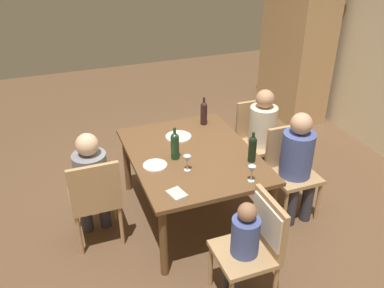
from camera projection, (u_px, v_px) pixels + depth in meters
ground_plane at (192, 214)px, 4.33m from camera, size 10.00×10.00×0.00m
armoire_cabinet at (297, 43)px, 6.03m from camera, size 1.18×0.62×2.18m
dining_table at (192, 160)px, 4.01m from camera, size 1.50×1.16×0.74m
chair_near at (95, 196)px, 3.70m from camera, size 0.44×0.44×0.92m
chair_far_left at (258, 136)px, 4.71m from camera, size 0.44×0.44×0.92m
chair_far_right at (290, 165)px, 4.16m from camera, size 0.44×0.44×0.92m
chair_right_end at (259, 236)px, 3.16m from camera, size 0.44×0.46×0.92m
person_woman_host at (92, 179)px, 3.74m from camera, size 0.35×0.30×1.12m
person_man_bearded at (263, 131)px, 4.57m from camera, size 0.35×0.30×1.12m
person_man_guest at (298, 160)px, 4.01m from camera, size 0.36×0.31×1.14m
person_child_small at (242, 245)px, 3.13m from camera, size 0.22×0.25×0.94m
wine_bottle_tall_green at (204, 113)px, 4.45m from camera, size 0.07×0.07×0.31m
wine_bottle_dark_red at (252, 148)px, 3.78m from camera, size 0.07×0.07×0.30m
wine_bottle_short_olive at (175, 145)px, 3.82m from camera, size 0.08×0.08×0.32m
wine_glass_near_left at (252, 170)px, 3.51m from camera, size 0.07×0.07×0.15m
wine_glass_centre at (187, 160)px, 3.66m from camera, size 0.07×0.07×0.15m
dinner_plate_host at (155, 165)px, 3.77m from camera, size 0.22×0.22×0.01m
dinner_plate_guest_left at (178, 137)px, 4.25m from camera, size 0.27×0.27×0.01m
folded_napkin at (177, 194)px, 3.36m from camera, size 0.19×0.16×0.03m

